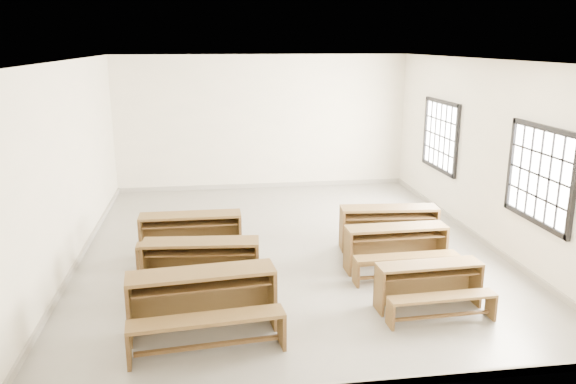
{
  "coord_description": "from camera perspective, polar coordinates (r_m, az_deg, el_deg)",
  "views": [
    {
      "loc": [
        -1.32,
        -9.15,
        3.48
      ],
      "look_at": [
        0.0,
        0.0,
        1.0
      ],
      "focal_mm": 35.0,
      "sensor_mm": 36.0,
      "label": 1
    }
  ],
  "objects": [
    {
      "name": "desk_set_0",
      "position": [
        6.99,
        -8.66,
        -10.68
      ],
      "size": [
        1.87,
        1.09,
        0.8
      ],
      "rotation": [
        0.0,
        0.0,
        0.1
      ],
      "color": "brown",
      "rests_on": "ground"
    },
    {
      "name": "desk_set_1",
      "position": [
        8.16,
        -8.83,
        -7.1
      ],
      "size": [
        1.73,
        1.01,
        0.75
      ],
      "rotation": [
        0.0,
        0.0,
        -0.09
      ],
      "color": "brown",
      "rests_on": "ground"
    },
    {
      "name": "desk_set_4",
      "position": [
        8.93,
        10.99,
        -5.34
      ],
      "size": [
        1.6,
        0.85,
        0.71
      ],
      "rotation": [
        0.0,
        0.0,
        0.02
      ],
      "color": "brown",
      "rests_on": "ground"
    },
    {
      "name": "desk_set_5",
      "position": [
        9.8,
        10.26,
        -3.34
      ],
      "size": [
        1.73,
        1.0,
        0.75
      ],
      "rotation": [
        0.0,
        0.0,
        -0.08
      ],
      "color": "brown",
      "rests_on": "ground"
    },
    {
      "name": "desk_set_3",
      "position": [
        7.8,
        14.21,
        -8.97
      ],
      "size": [
        1.44,
        0.79,
        0.64
      ],
      "rotation": [
        0.0,
        0.0,
        0.04
      ],
      "color": "brown",
      "rests_on": "ground"
    },
    {
      "name": "desk_set_2",
      "position": [
        9.4,
        -9.84,
        -4.12
      ],
      "size": [
        1.66,
        0.87,
        0.75
      ],
      "rotation": [
        0.0,
        0.0,
        -0.01
      ],
      "color": "brown",
      "rests_on": "ground"
    },
    {
      "name": "room",
      "position": [
        9.36,
        0.55,
        6.8
      ],
      "size": [
        8.5,
        8.5,
        3.2
      ],
      "color": "gray",
      "rests_on": "ground"
    }
  ]
}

